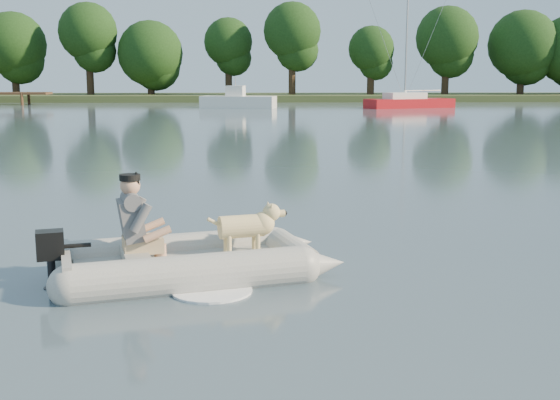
{
  "coord_description": "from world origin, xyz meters",
  "views": [
    {
      "loc": [
        0.25,
        -7.7,
        2.45
      ],
      "look_at": [
        0.57,
        1.81,
        0.75
      ],
      "focal_mm": 45.0,
      "sensor_mm": 36.0,
      "label": 1
    }
  ],
  "objects_px": {
    "dinghy": "(192,229)",
    "dog": "(242,230)",
    "sailboat": "(409,102)",
    "man": "(133,217)",
    "motorboat": "(238,93)"
  },
  "relations": [
    {
      "from": "dinghy",
      "to": "motorboat",
      "type": "xyz_separation_m",
      "value": [
        -0.54,
        45.0,
        0.52
      ]
    },
    {
      "from": "man",
      "to": "motorboat",
      "type": "height_order",
      "value": "motorboat"
    },
    {
      "from": "man",
      "to": "dog",
      "type": "xyz_separation_m",
      "value": [
        1.29,
        0.37,
        -0.26
      ]
    },
    {
      "from": "dinghy",
      "to": "dog",
      "type": "height_order",
      "value": "dinghy"
    },
    {
      "from": "dinghy",
      "to": "sailboat",
      "type": "xyz_separation_m",
      "value": [
        12.33,
        44.63,
        -0.18
      ]
    },
    {
      "from": "dog",
      "to": "sailboat",
      "type": "xyz_separation_m",
      "value": [
        11.72,
        44.4,
        -0.1
      ]
    },
    {
      "from": "man",
      "to": "sailboat",
      "type": "height_order",
      "value": "sailboat"
    },
    {
      "from": "motorboat",
      "to": "sailboat",
      "type": "distance_m",
      "value": 12.89
    },
    {
      "from": "motorboat",
      "to": "sailboat",
      "type": "xyz_separation_m",
      "value": [
        12.87,
        -0.37,
        -0.69
      ]
    },
    {
      "from": "motorboat",
      "to": "dog",
      "type": "bearing_deg",
      "value": -76.71
    },
    {
      "from": "sailboat",
      "to": "dinghy",
      "type": "bearing_deg",
      "value": -125.49
    },
    {
      "from": "dog",
      "to": "sailboat",
      "type": "height_order",
      "value": "sailboat"
    },
    {
      "from": "man",
      "to": "dog",
      "type": "relative_size",
      "value": 1.16
    },
    {
      "from": "man",
      "to": "motorboat",
      "type": "xyz_separation_m",
      "value": [
        0.14,
        45.14,
        0.33
      ]
    },
    {
      "from": "dog",
      "to": "sailboat",
      "type": "relative_size",
      "value": 0.1
    }
  ]
}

